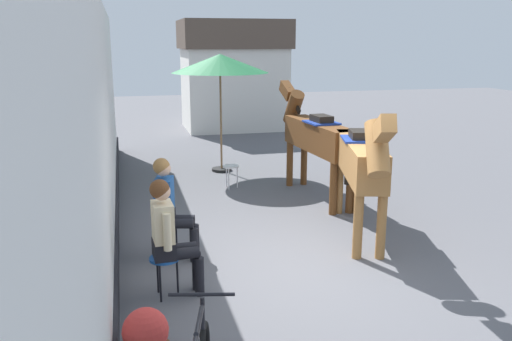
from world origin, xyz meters
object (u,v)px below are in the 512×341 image
seated_visitor_near (169,232)px  cafe_parasol (220,64)px  spare_stool_white (231,168)px  saddled_horse_near (361,161)px  seated_visitor_far (169,204)px  saddled_horse_far (315,136)px

seated_visitor_near → cafe_parasol: (1.67, 5.82, 1.59)m
spare_stool_white → cafe_parasol: bearing=86.7°
saddled_horse_near → seated_visitor_far: bearing=-175.8°
seated_visitor_near → saddled_horse_near: size_ratio=0.48×
cafe_parasol → spare_stool_white: (-0.09, -1.47, -1.96)m
saddled_horse_near → spare_stool_white: size_ratio=6.36×
saddled_horse_far → saddled_horse_near: bearing=-92.2°
seated_visitor_far → cafe_parasol: size_ratio=0.54×
saddled_horse_near → cafe_parasol: bearing=105.2°
spare_stool_white → seated_visitor_near: bearing=-110.0°
seated_visitor_near → saddled_horse_far: bearing=48.8°
seated_visitor_near → seated_visitor_far: bearing=84.6°
cafe_parasol → spare_stool_white: bearing=-93.3°
seated_visitor_far → saddled_horse_near: (2.80, 0.20, 0.38)m
seated_visitor_near → saddled_horse_near: saddled_horse_near is taller
seated_visitor_far → saddled_horse_near: 2.84m
saddled_horse_far → spare_stool_white: 1.85m
seated_visitor_near → saddled_horse_near: (2.90, 1.27, 0.38)m
seated_visitor_far → spare_stool_white: seated_visitor_far is taller
saddled_horse_near → spare_stool_white: (-1.32, 3.08, -0.76)m
cafe_parasol → seated_visitor_far: bearing=-108.2°
seated_visitor_near → seated_visitor_far: size_ratio=1.00×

